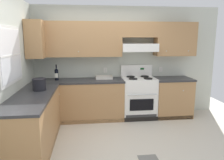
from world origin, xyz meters
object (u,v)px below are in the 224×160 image
object	(u,v)px
wine_bottle	(57,74)
bowl	(104,78)
stove	(139,97)
bucket	(39,84)

from	to	relation	value
wine_bottle	bowl	xyz separation A→B (m)	(1.05, 0.06, -0.12)
wine_bottle	bowl	world-z (taller)	wine_bottle
stove	wine_bottle	bearing A→B (deg)	178.70
wine_bottle	bucket	bearing A→B (deg)	-100.38
stove	bowl	xyz separation A→B (m)	(-0.80, 0.10, 0.45)
bowl	bucket	distance (m)	1.59
wine_bottle	bucket	xyz separation A→B (m)	(-0.17, -0.95, -0.03)
stove	bowl	distance (m)	0.92
stove	wine_bottle	world-z (taller)	wine_bottle
bowl	bucket	xyz separation A→B (m)	(-1.22, -1.00, 0.09)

